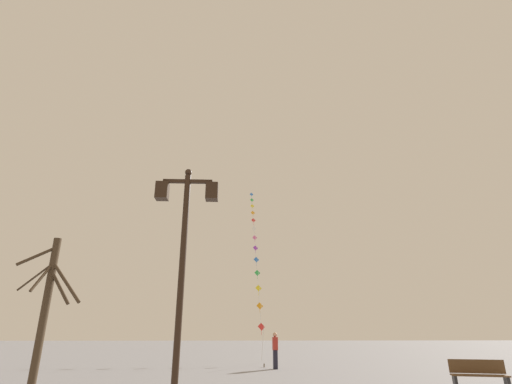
{
  "coord_description": "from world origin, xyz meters",
  "views": [
    {
      "loc": [
        -1.36,
        -0.29,
        1.66
      ],
      "look_at": [
        -0.47,
        19.4,
        8.92
      ],
      "focal_mm": 26.98,
      "sensor_mm": 36.0,
      "label": 1
    }
  ],
  "objects_px": {
    "kite_flyer": "(275,349)",
    "park_bench": "(479,375)",
    "twin_lantern_lamp_post": "(184,238)",
    "kite_train": "(255,242)",
    "bare_tree": "(45,310)"
  },
  "relations": [
    {
      "from": "kite_flyer",
      "to": "bare_tree",
      "type": "bearing_deg",
      "value": 143.41
    },
    {
      "from": "kite_flyer",
      "to": "bare_tree",
      "type": "height_order",
      "value": "bare_tree"
    },
    {
      "from": "twin_lantern_lamp_post",
      "to": "bare_tree",
      "type": "height_order",
      "value": "twin_lantern_lamp_post"
    },
    {
      "from": "twin_lantern_lamp_post",
      "to": "kite_train",
      "type": "bearing_deg",
      "value": 83.96
    },
    {
      "from": "kite_train",
      "to": "park_bench",
      "type": "distance_m",
      "value": 23.36
    },
    {
      "from": "bare_tree",
      "to": "park_bench",
      "type": "bearing_deg",
      "value": 9.15
    },
    {
      "from": "twin_lantern_lamp_post",
      "to": "kite_flyer",
      "type": "relative_size",
      "value": 3.1
    },
    {
      "from": "twin_lantern_lamp_post",
      "to": "kite_train",
      "type": "xyz_separation_m",
      "value": [
        2.66,
        25.11,
        5.59
      ]
    },
    {
      "from": "twin_lantern_lamp_post",
      "to": "bare_tree",
      "type": "relative_size",
      "value": 1.28
    },
    {
      "from": "kite_flyer",
      "to": "park_bench",
      "type": "xyz_separation_m",
      "value": [
        5.54,
        -8.03,
        -0.45
      ]
    },
    {
      "from": "kite_train",
      "to": "bare_tree",
      "type": "bearing_deg",
      "value": -105.83
    },
    {
      "from": "twin_lantern_lamp_post",
      "to": "kite_train",
      "type": "relative_size",
      "value": 0.24
    },
    {
      "from": "twin_lantern_lamp_post",
      "to": "bare_tree",
      "type": "xyz_separation_m",
      "value": [
        -3.81,
        2.31,
        -1.41
      ]
    },
    {
      "from": "twin_lantern_lamp_post",
      "to": "bare_tree",
      "type": "distance_m",
      "value": 4.67
    },
    {
      "from": "kite_flyer",
      "to": "twin_lantern_lamp_post",
      "type": "bearing_deg",
      "value": 163.84
    }
  ]
}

